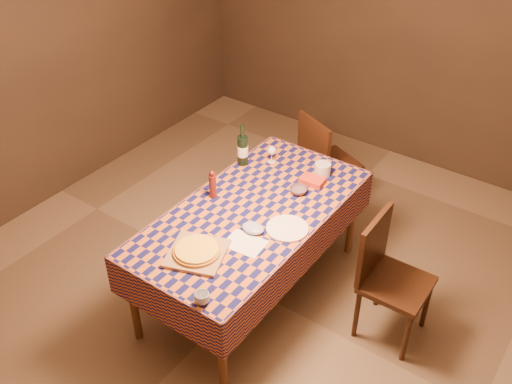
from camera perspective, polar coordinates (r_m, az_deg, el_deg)
room at (r=3.61m, az=-0.46°, el=5.43°), size 5.00×5.10×2.70m
dining_table at (r=3.98m, az=-0.42°, el=-2.75°), size 0.94×1.84×0.77m
cutting_board at (r=3.60m, az=-5.92°, el=-6.11°), size 0.44×0.44×0.02m
pizza at (r=3.58m, az=-5.95°, el=-5.81°), size 0.39×0.39×0.03m
pepper_mill at (r=4.02m, az=-4.36°, el=0.73°), size 0.06×0.06×0.22m
bowl at (r=4.10m, az=4.26°, el=0.16°), size 0.17×0.17×0.04m
wine_glass at (r=4.39m, az=1.58°, el=4.11°), size 0.07×0.07×0.14m
wine_bottle at (r=4.36m, az=-1.34°, el=4.24°), size 0.11×0.11×0.33m
deli_tub at (r=4.29m, az=6.67°, el=2.25°), size 0.14×0.14×0.10m
takeout_container at (r=4.21m, az=5.66°, el=1.13°), size 0.18×0.14×0.04m
white_plate at (r=3.77m, az=3.14°, el=-3.67°), size 0.29×0.29×0.02m
tumbler at (r=3.29m, az=-5.43°, el=-10.51°), size 0.11×0.11×0.07m
flour_patch at (r=3.66m, az=-1.12°, el=-5.15°), size 0.27×0.21×0.00m
flour_bag at (r=3.75m, az=-0.30°, el=-3.63°), size 0.18×0.16×0.05m
chair_far at (r=4.97m, az=6.75°, el=3.28°), size 0.56×0.56×0.93m
chair_right at (r=3.93m, az=12.92°, el=-7.78°), size 0.43×0.43×0.93m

